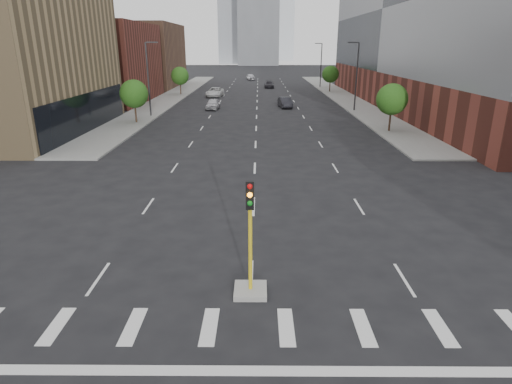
{
  "coord_description": "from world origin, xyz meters",
  "views": [
    {
      "loc": [
        0.3,
        -4.72,
        8.69
      ],
      "look_at": [
        0.18,
        13.23,
        2.5
      ],
      "focal_mm": 30.0,
      "sensor_mm": 36.0,
      "label": 1
    }
  ],
  "objects_px": {
    "car_near_left": "(213,104)",
    "car_far_left": "(215,92)",
    "median_traffic_signal": "(250,270)",
    "car_mid_right": "(285,103)",
    "car_deep_right": "(269,85)",
    "car_distant": "(251,77)"
  },
  "relations": [
    {
      "from": "car_near_left",
      "to": "car_far_left",
      "type": "bearing_deg",
      "value": 98.62
    },
    {
      "from": "car_far_left",
      "to": "median_traffic_signal",
      "type": "bearing_deg",
      "value": -79.17
    },
    {
      "from": "car_mid_right",
      "to": "median_traffic_signal",
      "type": "bearing_deg",
      "value": -102.35
    },
    {
      "from": "car_deep_right",
      "to": "car_distant",
      "type": "xyz_separation_m",
      "value": [
        -4.37,
        21.75,
        0.11
      ]
    },
    {
      "from": "car_far_left",
      "to": "car_distant",
      "type": "xyz_separation_m",
      "value": [
        5.6,
        38.0,
        0.02
      ]
    },
    {
      "from": "car_distant",
      "to": "car_mid_right",
      "type": "bearing_deg",
      "value": -89.04
    },
    {
      "from": "car_distant",
      "to": "car_near_left",
      "type": "bearing_deg",
      "value": -100.28
    },
    {
      "from": "median_traffic_signal",
      "to": "car_mid_right",
      "type": "distance_m",
      "value": 49.7
    },
    {
      "from": "car_distant",
      "to": "car_deep_right",
      "type": "bearing_deg",
      "value": -84.3
    },
    {
      "from": "car_deep_right",
      "to": "car_distant",
      "type": "relative_size",
      "value": 1.01
    },
    {
      "from": "median_traffic_signal",
      "to": "car_mid_right",
      "type": "relative_size",
      "value": 0.99
    },
    {
      "from": "car_far_left",
      "to": "car_distant",
      "type": "relative_size",
      "value": 1.2
    },
    {
      "from": "car_mid_right",
      "to": "car_distant",
      "type": "relative_size",
      "value": 0.94
    },
    {
      "from": "car_mid_right",
      "to": "car_far_left",
      "type": "bearing_deg",
      "value": 122.28
    },
    {
      "from": "car_deep_right",
      "to": "car_far_left",
      "type": "bearing_deg",
      "value": -122.12
    },
    {
      "from": "car_near_left",
      "to": "car_far_left",
      "type": "xyz_separation_m",
      "value": [
        -1.25,
        15.65,
        0.06
      ]
    },
    {
      "from": "car_distant",
      "to": "median_traffic_signal",
      "type": "bearing_deg",
      "value": -94.59
    },
    {
      "from": "car_near_left",
      "to": "car_deep_right",
      "type": "bearing_deg",
      "value": 78.77
    },
    {
      "from": "car_far_left",
      "to": "car_deep_right",
      "type": "bearing_deg",
      "value": 62.58
    },
    {
      "from": "car_near_left",
      "to": "car_mid_right",
      "type": "bearing_deg",
      "value": 13.61
    },
    {
      "from": "median_traffic_signal",
      "to": "car_distant",
      "type": "bearing_deg",
      "value": 91.07
    },
    {
      "from": "car_near_left",
      "to": "car_deep_right",
      "type": "xyz_separation_m",
      "value": [
        8.71,
        31.9,
        -0.04
      ]
    }
  ]
}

